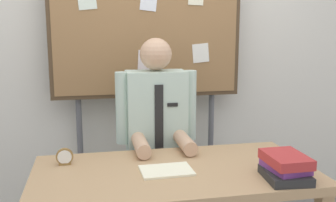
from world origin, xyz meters
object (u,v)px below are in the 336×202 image
(desk, at_px, (174,185))
(open_notebook, at_px, (166,170))
(book_stack, at_px, (286,167))
(bulletin_board, at_px, (147,30))
(desk_clock, at_px, (65,157))
(person, at_px, (157,149))

(desk, xyz_separation_m, open_notebook, (-0.05, -0.02, 0.10))
(open_notebook, bearing_deg, book_stack, -20.72)
(desk, distance_m, bulletin_board, 1.27)
(desk_clock, bearing_deg, bulletin_board, 52.05)
(bulletin_board, xyz_separation_m, desk_clock, (-0.59, -0.76, -0.70))
(desk_clock, bearing_deg, book_stack, -21.45)
(book_stack, bearing_deg, bulletin_board, 113.87)
(person, distance_m, book_stack, 0.98)
(desk, relative_size, person, 1.07)
(bulletin_board, bearing_deg, person, -90.02)
(desk, relative_size, open_notebook, 5.52)
(open_notebook, height_order, desk_clock, desk_clock)
(desk, height_order, book_stack, book_stack)
(bulletin_board, bearing_deg, desk_clock, -127.95)
(desk, bearing_deg, book_stack, -24.25)
(book_stack, distance_m, open_notebook, 0.62)
(desk, distance_m, person, 0.57)
(desk, xyz_separation_m, book_stack, (0.53, -0.24, 0.16))
(person, relative_size, bulletin_board, 0.70)
(book_stack, bearing_deg, open_notebook, 159.28)
(person, height_order, open_notebook, person)
(person, xyz_separation_m, open_notebook, (-0.05, -0.59, 0.07))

